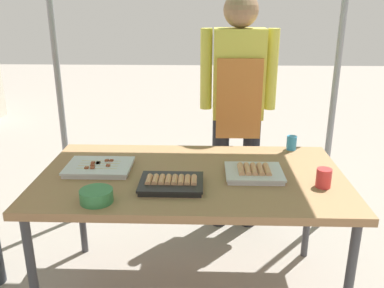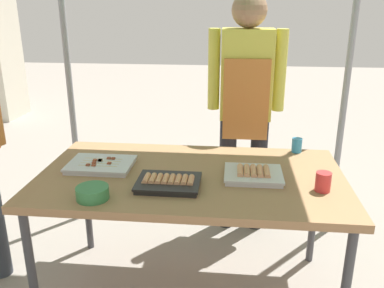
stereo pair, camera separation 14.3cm
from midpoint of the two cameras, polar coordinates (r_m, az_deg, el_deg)
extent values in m
cube|color=#9E724C|center=(2.18, -1.94, -4.69)|extent=(1.60, 0.90, 0.04)
cylinder|color=#3F3F44|center=(2.21, -22.99, -17.15)|extent=(0.04, 0.04, 0.71)
cylinder|color=#3F3F44|center=(2.12, 18.98, -18.38)|extent=(0.04, 0.04, 0.71)
cylinder|color=#3F3F44|center=(2.83, -16.62, -8.05)|extent=(0.04, 0.04, 0.71)
cylinder|color=#3F3F44|center=(2.75, 14.43, -8.59)|extent=(0.04, 0.04, 0.71)
cylinder|color=gray|center=(3.02, -19.57, 9.86)|extent=(0.04, 0.04, 2.35)
cylinder|color=gray|center=(2.93, 18.17, 9.76)|extent=(0.04, 0.04, 2.35)
cube|color=silver|center=(2.15, 6.69, -4.24)|extent=(0.28, 0.24, 0.02)
cube|color=silver|center=(2.15, 6.70, -3.84)|extent=(0.30, 0.25, 0.01)
cylinder|color=tan|center=(2.14, 4.91, -3.60)|extent=(0.03, 0.14, 0.03)
cylinder|color=tan|center=(2.14, 5.81, -3.61)|extent=(0.03, 0.14, 0.03)
cylinder|color=tan|center=(2.14, 6.71, -3.62)|extent=(0.03, 0.14, 0.03)
cylinder|color=tan|center=(2.14, 7.61, -3.62)|extent=(0.03, 0.14, 0.03)
cylinder|color=tan|center=(2.15, 8.51, -3.62)|extent=(0.03, 0.14, 0.03)
cube|color=silver|center=(2.28, -14.51, -3.32)|extent=(0.33, 0.25, 0.02)
cube|color=silver|center=(2.28, -14.54, -2.95)|extent=(0.35, 0.26, 0.01)
cylinder|color=tan|center=(2.23, -14.92, -3.38)|extent=(0.21, 0.01, 0.01)
cube|color=brown|center=(2.24, -16.20, -3.34)|extent=(0.02, 0.02, 0.02)
cube|color=brown|center=(2.23, -15.44, -3.36)|extent=(0.02, 0.02, 0.02)
cylinder|color=tan|center=(2.26, -14.67, -3.03)|extent=(0.21, 0.01, 0.01)
cube|color=brown|center=(2.25, -13.37, -3.06)|extent=(0.02, 0.02, 0.02)
cube|color=brown|center=(2.27, -15.42, -3.01)|extent=(0.02, 0.02, 0.02)
cylinder|color=tan|center=(2.29, -14.43, -2.69)|extent=(0.21, 0.01, 0.01)
cube|color=brown|center=(2.29, -14.63, -2.68)|extent=(0.02, 0.02, 0.02)
cube|color=brown|center=(2.29, -14.64, -2.68)|extent=(0.02, 0.02, 0.02)
cube|color=brown|center=(2.30, -15.33, -2.67)|extent=(0.02, 0.02, 0.02)
cylinder|color=tan|center=(2.32, -14.19, -2.36)|extent=(0.21, 0.01, 0.01)
cube|color=brown|center=(2.32, -13.48, -2.37)|extent=(0.02, 0.02, 0.02)
cube|color=brown|center=(2.31, -12.88, -2.39)|extent=(0.02, 0.02, 0.02)
cube|color=black|center=(2.03, -4.92, -5.72)|extent=(0.30, 0.23, 0.02)
cube|color=black|center=(2.02, -4.93, -5.31)|extent=(0.31, 0.24, 0.01)
cylinder|color=tan|center=(2.03, -8.04, -5.02)|extent=(0.03, 0.10, 0.03)
cylinder|color=tan|center=(2.03, -7.16, -5.05)|extent=(0.03, 0.10, 0.03)
cylinder|color=tan|center=(2.02, -6.27, -5.07)|extent=(0.03, 0.10, 0.03)
cylinder|color=tan|center=(2.02, -5.38, -5.09)|extent=(0.03, 0.10, 0.03)
cylinder|color=tan|center=(2.01, -4.49, -5.11)|extent=(0.03, 0.10, 0.03)
cylinder|color=tan|center=(2.01, -3.59, -5.12)|extent=(0.03, 0.10, 0.03)
cylinder|color=tan|center=(2.01, -2.69, -5.14)|extent=(0.03, 0.10, 0.03)
cylinder|color=tan|center=(2.01, -1.79, -5.15)|extent=(0.03, 0.10, 0.03)
cylinder|color=#33723F|center=(1.93, -15.23, -7.00)|extent=(0.15, 0.15, 0.06)
cylinder|color=red|center=(2.08, 15.95, -4.58)|extent=(0.07, 0.07, 0.09)
cylinder|color=#338CBF|center=(2.56, 12.11, 0.14)|extent=(0.06, 0.06, 0.09)
cylinder|color=black|center=(3.02, 2.55, -3.95)|extent=(0.12, 0.12, 0.85)
cylinder|color=black|center=(3.04, 6.72, -3.98)|extent=(0.12, 0.12, 0.85)
cube|color=#D8CC4C|center=(2.82, 5.03, 9.64)|extent=(0.34, 0.20, 0.60)
cube|color=#CC7233|center=(2.75, 5.06, 6.17)|extent=(0.30, 0.02, 0.54)
cylinder|color=#D8CC4C|center=(2.82, 0.50, 10.30)|extent=(0.08, 0.08, 0.54)
cylinder|color=#D8CC4C|center=(2.84, 9.56, 10.11)|extent=(0.08, 0.08, 0.54)
sphere|color=#9E7256|center=(2.79, 5.29, 18.06)|extent=(0.23, 0.23, 0.23)
camera|label=1|loc=(0.07, -91.90, -0.66)|focal=38.43mm
camera|label=2|loc=(0.07, 88.10, 0.66)|focal=38.43mm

